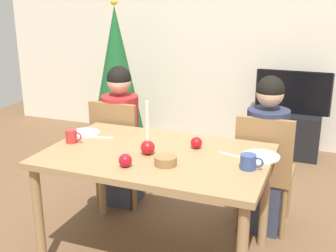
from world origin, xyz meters
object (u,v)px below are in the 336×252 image
(tv_stand, at_px, (289,134))
(chair_left, at_px, (119,146))
(candle_centerpiece, at_px, (148,144))
(mug_left, at_px, (72,136))
(dining_table, at_px, (157,165))
(chair_right, at_px, (264,166))
(mug_right, at_px, (249,162))
(person_left_child, at_px, (121,138))
(apple_near_candle, at_px, (196,143))
(christmas_tree, at_px, (117,71))
(bowl_walnuts, at_px, (166,161))
(person_right_child, at_px, (265,157))
(plate_right, at_px, (261,156))
(tv, at_px, (293,92))
(apple_by_left_plate, at_px, (125,160))
(plate_left, at_px, (84,133))

(tv_stand, bearing_deg, chair_left, -125.48)
(candle_centerpiece, xyz_separation_m, mug_left, (-0.56, 0.02, -0.02))
(tv_stand, bearing_deg, dining_table, -105.05)
(chair_right, xyz_separation_m, mug_right, (-0.00, -0.65, 0.28))
(person_left_child, height_order, tv_stand, person_left_child)
(dining_table, xyz_separation_m, apple_near_candle, (0.21, 0.17, 0.12))
(dining_table, bearing_deg, mug_right, -4.45)
(dining_table, height_order, candle_centerpiece, candle_centerpiece)
(person_left_child, height_order, christmas_tree, christmas_tree)
(bowl_walnuts, bearing_deg, apple_near_candle, 76.29)
(person_right_child, height_order, tv_stand, person_right_child)
(plate_right, bearing_deg, candle_centerpiece, -163.00)
(mug_left, height_order, apple_near_candle, mug_left)
(tv_stand, relative_size, bowl_walnuts, 4.81)
(chair_left, xyz_separation_m, christmas_tree, (-0.74, 1.37, 0.36))
(tv_stand, xyz_separation_m, tv, (0.00, 0.00, 0.47))
(bowl_walnuts, bearing_deg, person_right_child, 59.85)
(apple_by_left_plate, bearing_deg, chair_left, 119.98)
(chair_left, bearing_deg, dining_table, -45.94)
(candle_centerpiece, relative_size, mug_left, 2.84)
(person_left_child, bearing_deg, christmas_tree, 118.89)
(plate_right, bearing_deg, mug_left, -171.31)
(candle_centerpiece, xyz_separation_m, plate_right, (0.67, 0.20, -0.06))
(dining_table, relative_size, chair_right, 1.56)
(plate_left, bearing_deg, mug_right, -10.13)
(tv, height_order, plate_left, tv)
(mug_right, xyz_separation_m, apple_near_candle, (-0.38, 0.22, -0.01))
(apple_near_candle, bearing_deg, bowl_walnuts, -103.71)
(plate_right, xyz_separation_m, mug_left, (-1.23, -0.19, 0.04))
(apple_by_left_plate, bearing_deg, mug_right, 18.58)
(christmas_tree, bearing_deg, person_left_child, -61.11)
(bowl_walnuts, distance_m, apple_near_candle, 0.34)
(candle_centerpiece, distance_m, bowl_walnuts, 0.21)
(chair_left, height_order, plate_right, chair_left)
(bowl_walnuts, distance_m, apple_by_left_plate, 0.23)
(tv_stand, bearing_deg, person_left_child, -126.01)
(person_left_child, height_order, apple_near_candle, person_left_child)
(chair_right, distance_m, mug_right, 0.71)
(plate_left, height_order, plate_right, same)
(mug_right, height_order, bowl_walnuts, mug_right)
(mug_right, xyz_separation_m, bowl_walnuts, (-0.46, -0.12, -0.02))
(chair_right, height_order, christmas_tree, christmas_tree)
(person_right_child, relative_size, bowl_walnuts, 8.81)
(mug_right, bearing_deg, person_left_child, 149.74)
(person_left_child, bearing_deg, chair_left, -90.00)
(plate_right, height_order, mug_right, mug_right)
(chair_right, relative_size, apple_by_left_plate, 11.52)
(apple_near_candle, height_order, apple_by_left_plate, apple_by_left_plate)
(tv_stand, bearing_deg, christmas_tree, -170.73)
(plate_right, xyz_separation_m, bowl_walnuts, (-0.50, -0.33, 0.02))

